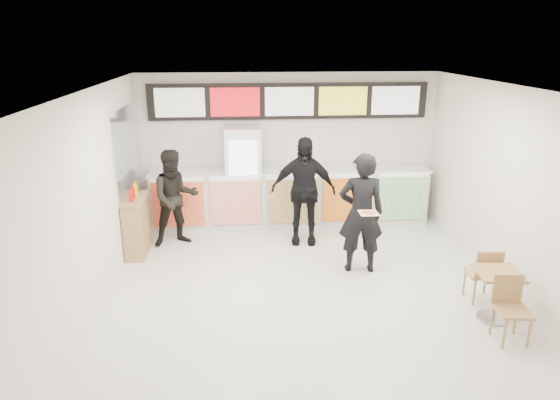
{
  "coord_description": "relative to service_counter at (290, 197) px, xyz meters",
  "views": [
    {
      "loc": [
        -0.98,
        -6.46,
        3.66
      ],
      "look_at": [
        -0.36,
        1.2,
        1.13
      ],
      "focal_mm": 32.0,
      "sensor_mm": 36.0,
      "label": 1
    }
  ],
  "objects": [
    {
      "name": "cafe_table",
      "position": [
        2.38,
        -3.85,
        -0.08
      ],
      "size": [
        0.62,
        1.46,
        0.84
      ],
      "rotation": [
        0.0,
        0.0,
        -0.1
      ],
      "color": "#AE844F",
      "rests_on": "floor"
    },
    {
      "name": "service_counter",
      "position": [
        0.0,
        0.0,
        0.0
      ],
      "size": [
        5.56,
        0.77,
        1.14
      ],
      "color": "silver",
      "rests_on": "floor"
    },
    {
      "name": "condiment_ledge",
      "position": [
        -2.82,
        -1.23,
        -0.05
      ],
      "size": [
        0.37,
        0.92,
        1.22
      ],
      "color": "#AE844F",
      "rests_on": "floor"
    },
    {
      "name": "customer_mid",
      "position": [
        0.14,
        -0.97,
        0.42
      ],
      "size": [
        1.22,
        0.62,
        1.99
      ],
      "primitive_type": "imported",
      "rotation": [
        0.0,
        0.0,
        -0.12
      ],
      "color": "black",
      "rests_on": "floor"
    },
    {
      "name": "floor",
      "position": [
        -0.0,
        -3.09,
        -0.57
      ],
      "size": [
        7.0,
        7.0,
        0.0
      ],
      "primitive_type": "plane",
      "color": "beige",
      "rests_on": "ground"
    },
    {
      "name": "wall_back",
      "position": [
        -0.0,
        0.41,
        0.93
      ],
      "size": [
        6.0,
        0.0,
        6.0
      ],
      "primitive_type": "plane",
      "rotation": [
        1.57,
        0.0,
        0.0
      ],
      "color": "silver",
      "rests_on": "floor"
    },
    {
      "name": "mirror_panel",
      "position": [
        -2.99,
        -0.64,
        1.18
      ],
      "size": [
        0.01,
        2.0,
        1.5
      ],
      "primitive_type": "cube",
      "color": "#B2B7BF",
      "rests_on": "wall_left"
    },
    {
      "name": "customer_left",
      "position": [
        -2.18,
        -0.86,
        0.31
      ],
      "size": [
        1.03,
        0.9,
        1.77
      ],
      "primitive_type": "imported",
      "rotation": [
        0.0,
        0.0,
        0.32
      ],
      "color": "black",
      "rests_on": "floor"
    },
    {
      "name": "customer_main",
      "position": [
        0.91,
        -2.22,
        0.41
      ],
      "size": [
        0.76,
        0.54,
        1.97
      ],
      "primitive_type": "imported",
      "rotation": [
        0.0,
        0.0,
        3.05
      ],
      "color": "black",
      "rests_on": "floor"
    },
    {
      "name": "wall_left",
      "position": [
        -3.0,
        -3.09,
        0.93
      ],
      "size": [
        0.0,
        7.0,
        7.0
      ],
      "primitive_type": "plane",
      "rotation": [
        1.57,
        0.0,
        1.57
      ],
      "color": "silver",
      "rests_on": "floor"
    },
    {
      "name": "drinks_fridge",
      "position": [
        -0.93,
        0.02,
        0.43
      ],
      "size": [
        0.7,
        0.67,
        2.0
      ],
      "color": "white",
      "rests_on": "floor"
    },
    {
      "name": "ceiling",
      "position": [
        -0.0,
        -3.09,
        2.43
      ],
      "size": [
        7.0,
        7.0,
        0.0
      ],
      "primitive_type": "plane",
      "rotation": [
        3.14,
        0.0,
        0.0
      ],
      "color": "white",
      "rests_on": "wall_back"
    },
    {
      "name": "wall_right",
      "position": [
        3.0,
        -3.09,
        0.93
      ],
      "size": [
        0.0,
        7.0,
        7.0
      ],
      "primitive_type": "plane",
      "rotation": [
        1.57,
        0.0,
        -1.57
      ],
      "color": "silver",
      "rests_on": "floor"
    },
    {
      "name": "pizza_slice",
      "position": [
        0.91,
        -2.67,
        0.58
      ],
      "size": [
        0.36,
        0.36,
        0.02
      ],
      "color": "beige",
      "rests_on": "customer_main"
    },
    {
      "name": "menu_board",
      "position": [
        0.0,
        0.32,
        1.88
      ],
      "size": [
        5.5,
        0.14,
        0.7
      ],
      "color": "black",
      "rests_on": "wall_back"
    }
  ]
}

